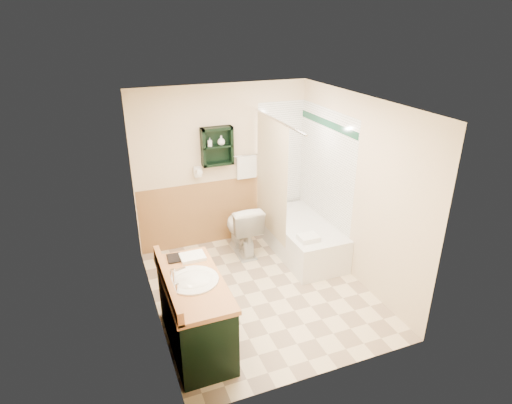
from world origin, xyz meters
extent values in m
plane|color=beige|center=(0.00, 0.00, 0.00)|extent=(3.00, 3.00, 0.00)
cube|color=#FBF0C4|center=(0.00, 1.52, 1.20)|extent=(2.60, 0.04, 2.40)
cube|color=#FBF0C4|center=(-1.32, 0.00, 1.20)|extent=(0.04, 3.00, 2.40)
cube|color=#FBF0C4|center=(1.32, 0.00, 1.20)|extent=(0.04, 3.00, 2.40)
cube|color=white|center=(0.00, 0.00, 2.42)|extent=(2.60, 3.00, 0.04)
cube|color=black|center=(-0.10, 1.41, 1.55)|extent=(0.45, 0.15, 0.55)
cylinder|color=silver|center=(0.53, 0.75, 2.00)|extent=(0.03, 1.60, 0.03)
cube|color=black|center=(-0.99, -0.63, 0.40)|extent=(0.59, 1.26, 0.80)
cube|color=white|center=(0.93, 0.66, 0.25)|extent=(0.74, 1.50, 0.49)
imported|color=white|center=(0.12, 1.03, 0.38)|extent=(0.45, 0.79, 0.77)
cube|color=white|center=(-0.89, -0.21, 0.82)|extent=(0.27, 0.21, 0.04)
imported|color=black|center=(-1.16, -0.14, 0.90)|extent=(0.15, 0.03, 0.20)
cube|color=white|center=(0.76, 0.18, 0.53)|extent=(0.26, 0.22, 0.07)
imported|color=white|center=(-0.21, 1.40, 1.59)|extent=(0.08, 0.13, 0.06)
imported|color=white|center=(-0.04, 1.40, 1.62)|extent=(0.14, 0.16, 0.11)
camera|label=1|loc=(-1.73, -4.22, 3.25)|focal=30.00mm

